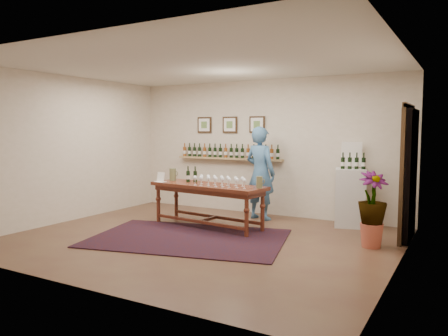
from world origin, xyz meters
The scene contains 14 objects.
ground centered at (0.00, 0.00, 0.00)m, with size 6.00×6.00×0.00m, color #4D2D22.
room_shell centered at (2.11, 1.86, 1.12)m, with size 6.00×6.00×6.00m.
rug centered at (-0.19, -0.05, 0.01)m, with size 3.10×2.07×0.02m, color #3F110B.
tasting_table centered at (-0.36, 0.84, 0.67)m, with size 2.28×0.96×0.79m.
table_glasses centered at (-0.08, 0.75, 0.88)m, with size 1.29×0.30×0.18m, color white, non-canonical shape.
table_bottles centered at (-0.80, 0.97, 0.93)m, with size 0.27×0.16×0.29m, color black, non-canonical shape.
pitcher_left centered at (-1.26, 1.00, 0.91)m, with size 0.15×0.15×0.24m, color #636740, non-canonical shape.
pitcher_right centered at (0.67, 0.82, 0.89)m, with size 0.13×0.13×0.20m, color #636740, non-canonical shape.
menu_card centered at (-1.34, 0.73, 0.88)m, with size 0.20×0.15×0.18m, color white.
display_pedestal centered at (1.88, 2.18, 0.53)m, with size 0.53×0.53×1.06m, color silver.
pedestal_bottles centered at (1.93, 2.12, 1.21)m, with size 0.30×0.08×0.30m, color black, non-canonical shape.
info_sign centered at (1.85, 2.34, 1.32)m, with size 0.37×0.02×0.51m, color white.
potted_plant centered at (2.52, 0.87, 0.58)m, with size 0.74×0.74×0.99m.
person centered at (0.17, 1.95, 0.92)m, with size 0.67×0.44×1.83m, color #3D6891.
Camera 1 is at (3.76, -5.85, 1.77)m, focal length 35.00 mm.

